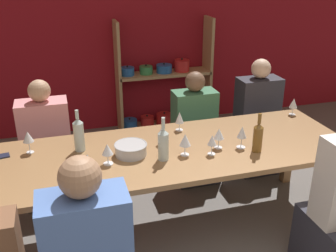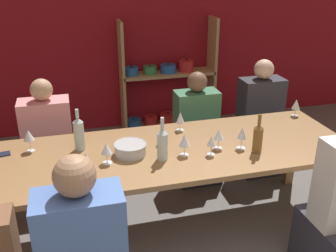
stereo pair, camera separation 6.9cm
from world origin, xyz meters
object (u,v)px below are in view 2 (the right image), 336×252
object	(u,v)px
wine_glass_red_c	(296,105)
wine_glass_empty_b	(184,140)
shelf_unit	(168,92)
wine_glass_white_d	(242,134)
person_far_b	(195,140)
wine_bottle_amber	(162,144)
person_far_a	(50,154)
dining_table	(171,158)
person_far_c	(258,130)
mixing_bowl	(130,148)
wine_glass_red_d	(106,149)
wine_glass_white_b	(219,135)
cell_phone	(0,155)
wine_bottle_dark	(258,138)
wine_glass_white_a	(29,136)
wine_glass_red_e	(212,141)
wine_bottle_green	(79,133)
wine_glass_red_a	(162,132)
wine_glass_empty_a	(180,118)
wine_glass_red_b	(86,160)

from	to	relation	value
wine_glass_red_c	wine_glass_empty_b	world-z (taller)	wine_glass_empty_b
shelf_unit	wine_glass_white_d	xyz separation A→B (m)	(-0.01, -2.21, 0.38)
wine_glass_empty_b	person_far_b	xyz separation A→B (m)	(0.40, 0.91, -0.46)
wine_bottle_amber	person_far_a	world-z (taller)	person_far_a
dining_table	wine_bottle_amber	bearing A→B (deg)	-127.08
dining_table	person_far_c	size ratio (longest dim) A/B	2.39
mixing_bowl	wine_glass_red_d	distance (m)	0.21
wine_glass_red_d	person_far_c	size ratio (longest dim) A/B	0.13
wine_bottle_amber	wine_glass_white_d	xyz separation A→B (m)	(0.62, 0.02, -0.00)
wine_glass_white_b	cell_phone	world-z (taller)	wine_glass_white_b
wine_bottle_dark	wine_glass_white_a	size ratio (longest dim) A/B	1.76
shelf_unit	wine_glass_red_e	distance (m)	2.30
wine_bottle_green	wine_bottle_dark	world-z (taller)	wine_bottle_green
mixing_bowl	wine_glass_red_a	distance (m)	0.29
wine_bottle_dark	wine_glass_red_a	xyz separation A→B (m)	(-0.65, 0.31, -0.02)
cell_phone	wine_glass_red_e	bearing A→B (deg)	-14.37
wine_glass_red_a	cell_phone	world-z (taller)	wine_glass_red_a
wine_glass_white_d	person_far_b	world-z (taller)	person_far_b
mixing_bowl	wine_glass_empty_a	bearing A→B (deg)	34.11
wine_glass_red_b	person_far_c	xyz separation A→B (m)	(1.80, 1.02, -0.43)
wine_glass_red_d	wine_glass_empty_b	bearing A→B (deg)	-2.16
wine_glass_red_b	wine_bottle_dark	bearing A→B (deg)	0.59
wine_glass_red_b	shelf_unit	bearing A→B (deg)	63.12
person_far_b	person_far_c	distance (m)	0.69
person_far_c	wine_glass_white_d	bearing A→B (deg)	55.18
wine_glass_empty_b	person_far_b	size ratio (longest dim) A/B	0.15
wine_glass_white_d	person_far_c	world-z (taller)	person_far_c
wine_glass_white_a	wine_glass_red_c	distance (m)	2.31
wine_bottle_amber	cell_phone	bearing A→B (deg)	162.41
wine_glass_red_c	cell_phone	world-z (taller)	wine_glass_red_c
cell_phone	wine_bottle_amber	bearing A→B (deg)	-17.59
dining_table	person_far_b	world-z (taller)	person_far_b
cell_phone	person_far_b	distance (m)	1.84
dining_table	wine_glass_red_b	distance (m)	0.71
wine_bottle_dark	wine_glass_white_a	xyz separation A→B (m)	(-1.64, 0.45, 0.01)
wine_glass_white_a	wine_glass_white_d	xyz separation A→B (m)	(1.55, -0.36, -0.00)
wine_glass_red_a	wine_glass_empty_a	bearing A→B (deg)	45.85
wine_bottle_amber	person_far_b	bearing A→B (deg)	58.30
wine_bottle_green	wine_glass_empty_a	bearing A→B (deg)	9.85
wine_bottle_dark	wine_glass_red_d	size ratio (longest dim) A/B	1.96
wine_glass_white_a	wine_bottle_dark	bearing A→B (deg)	-15.50
shelf_unit	wine_glass_empty_b	world-z (taller)	shelf_unit
wine_glass_white_b	wine_glass_red_d	distance (m)	0.85
shelf_unit	cell_phone	size ratio (longest dim) A/B	8.74
wine_glass_empty_a	person_far_b	world-z (taller)	person_far_b
wine_bottle_green	wine_glass_red_b	bearing A→B (deg)	-86.63
wine_glass_red_a	wine_glass_red_d	distance (m)	0.49
mixing_bowl	wine_bottle_amber	size ratio (longest dim) A/B	0.75
shelf_unit	wine_bottle_amber	xyz separation A→B (m)	(-0.63, -2.23, 0.39)
mixing_bowl	person_far_a	bearing A→B (deg)	126.87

